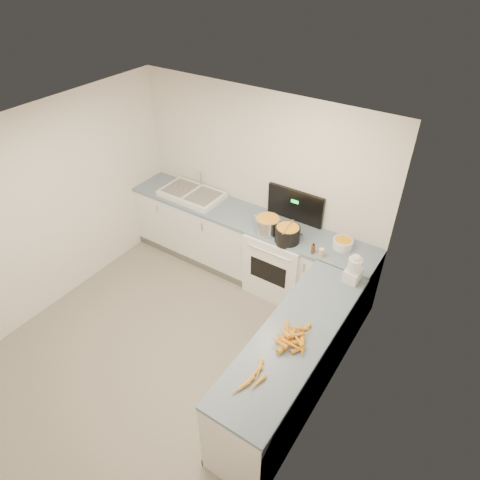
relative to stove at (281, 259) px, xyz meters
The scene contains 19 objects.
floor 1.84m from the stove, 108.07° to the right, with size 3.50×4.00×0.00m, color gray, non-canonical shape.
ceiling 2.69m from the stove, 108.07° to the right, with size 3.50×4.00×0.00m, color silver, non-canonical shape.
wall_back 1.00m from the stove, 150.23° to the left, with size 3.50×2.50×0.00m, color silver, non-canonical shape.
wall_left 2.96m from the stove, 143.77° to the right, with size 4.00×2.50×0.00m, color silver, non-canonical shape.
wall_right 2.21m from the stove, 54.55° to the right, with size 4.00×2.50×0.00m, color silver, non-canonical shape.
counter_back 0.55m from the stove, behind, with size 3.50×0.62×0.94m.
counter_right 1.65m from the stove, 56.99° to the right, with size 0.62×2.20×0.94m.
stove is the anchor object (origin of this frame).
sink 1.54m from the stove, behind, with size 0.86×0.52×0.31m.
steel_pot 0.59m from the stove, 136.79° to the right, with size 0.30×0.30×0.22m, color silver.
black_pot 0.59m from the stove, 48.88° to the right, with size 0.30×0.30×0.21m, color black.
wooden_spoon 0.70m from the stove, 48.88° to the right, with size 0.01×0.01×0.33m, color #AD7A47.
mixing_bowl 0.91m from the stove, ahead, with size 0.23×0.23×0.11m, color white.
extract_bottle 0.75m from the stove, 22.55° to the right, with size 0.05×0.05×0.11m, color #593319.
spice_jar 0.82m from the stove, 19.49° to the right, with size 0.05×0.05×0.09m, color #E5B266.
food_processor 1.27m from the stove, 20.72° to the right, with size 0.16×0.20×0.32m.
carrot_pile 1.81m from the stove, 58.45° to the right, with size 0.37×0.47×0.09m.
peeled_carrots 2.25m from the stove, 67.76° to the right, with size 0.17×0.43×0.04m.
peelings 1.76m from the stove, behind, with size 0.22×0.29×0.01m.
Camera 1 is at (2.49, -2.19, 3.99)m, focal length 32.00 mm.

